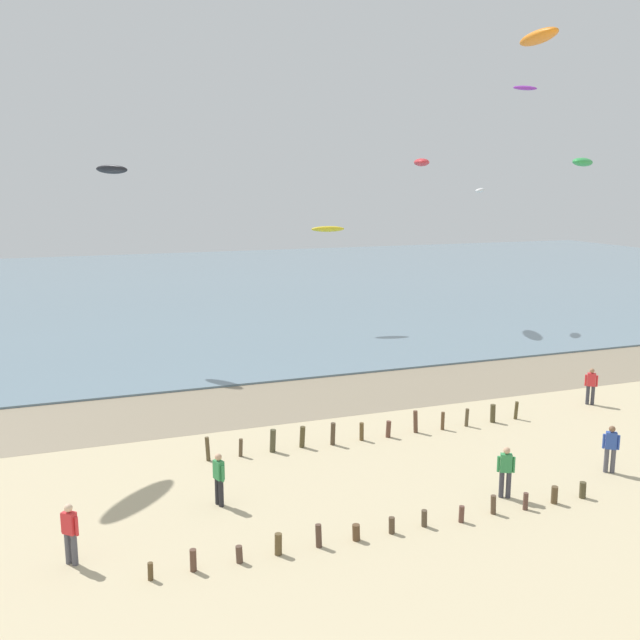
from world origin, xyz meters
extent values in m
cube|color=gray|center=(0.00, 24.18, 0.00)|extent=(120.00, 6.26, 0.01)
cube|color=slate|center=(0.00, 62.31, 0.05)|extent=(160.00, 70.00, 0.10)
cylinder|color=brown|center=(-3.81, 10.85, 0.24)|extent=(0.15, 0.14, 0.47)
cylinder|color=brown|center=(-2.71, 10.89, 0.31)|extent=(0.18, 0.19, 0.62)
cylinder|color=brown|center=(-1.48, 10.89, 0.23)|extent=(0.20, 0.19, 0.48)
cylinder|color=brown|center=(-0.38, 10.93, 0.30)|extent=(0.21, 0.21, 0.61)
cylinder|color=#503A2E|center=(0.80, 10.95, 0.33)|extent=(0.18, 0.20, 0.67)
cylinder|color=brown|center=(1.92, 10.93, 0.24)|extent=(0.23, 0.22, 0.48)
cylinder|color=#4F3E2D|center=(3.05, 10.95, 0.24)|extent=(0.18, 0.19, 0.49)
cylinder|color=#4D4030|center=(4.13, 10.99, 0.26)|extent=(0.19, 0.19, 0.53)
cylinder|color=brown|center=(5.31, 10.85, 0.25)|extent=(0.17, 0.16, 0.51)
cylinder|color=brown|center=(6.51, 10.98, 0.30)|extent=(0.19, 0.17, 0.60)
cylinder|color=brown|center=(7.62, 10.89, 0.27)|extent=(0.17, 0.17, 0.55)
cylinder|color=brown|center=(8.74, 10.93, 0.28)|extent=(0.23, 0.23, 0.59)
cylinder|color=#4A422B|center=(9.86, 10.95, 0.27)|extent=(0.22, 0.22, 0.54)
cylinder|color=brown|center=(-0.87, 18.19, 0.45)|extent=(0.19, 0.15, 0.91)
cylinder|color=brown|center=(0.36, 18.19, 0.34)|extent=(0.17, 0.15, 0.68)
cylinder|color=#4A4730|center=(1.61, 18.22, 0.44)|extent=(0.26, 0.22, 0.88)
cylinder|color=#4C4328|center=(2.80, 18.27, 0.42)|extent=(0.23, 0.24, 0.85)
cylinder|color=#4D3E2C|center=(4.00, 18.11, 0.44)|extent=(0.20, 0.21, 0.90)
cylinder|color=brown|center=(5.24, 18.18, 0.36)|extent=(0.18, 0.17, 0.72)
cylinder|color=brown|center=(6.39, 18.14, 0.33)|extent=(0.22, 0.20, 0.67)
cylinder|color=brown|center=(7.66, 18.25, 0.45)|extent=(0.20, 0.22, 0.92)
cylinder|color=brown|center=(8.87, 18.17, 0.37)|extent=(0.17, 0.18, 0.75)
cylinder|color=brown|center=(10.02, 18.18, 0.38)|extent=(0.17, 0.16, 0.76)
cylinder|color=#4B432A|center=(11.32, 18.24, 0.39)|extent=(0.22, 0.22, 0.78)
cylinder|color=brown|center=(12.50, 18.24, 0.39)|extent=(0.18, 0.18, 0.78)
cylinder|color=#4C4C56|center=(12.04, 12.35, 0.44)|extent=(0.16, 0.16, 0.88)
cylinder|color=#4C4C56|center=(12.22, 12.22, 0.44)|extent=(0.16, 0.16, 0.88)
cube|color=#2D4CA5|center=(12.13, 12.28, 1.18)|extent=(0.42, 0.39, 0.60)
sphere|color=brown|center=(12.13, 12.28, 1.60)|extent=(0.22, 0.22, 0.22)
cylinder|color=#2D4CA5|center=(11.94, 12.43, 1.13)|extent=(0.09, 0.09, 0.52)
cylinder|color=#2D4CA5|center=(12.33, 12.14, 1.13)|extent=(0.09, 0.09, 0.52)
cylinder|color=#383842|center=(16.83, 18.87, 0.44)|extent=(0.16, 0.16, 0.88)
cylinder|color=#383842|center=(17.01, 18.74, 0.44)|extent=(0.16, 0.16, 0.88)
cube|color=red|center=(16.92, 18.81, 1.18)|extent=(0.42, 0.39, 0.60)
sphere|color=#9E7051|center=(16.92, 18.81, 1.60)|extent=(0.22, 0.22, 0.22)
cylinder|color=red|center=(16.73, 18.95, 1.13)|extent=(0.09, 0.09, 0.52)
cylinder|color=red|center=(17.11, 18.66, 1.13)|extent=(0.09, 0.09, 0.52)
cylinder|color=#383842|center=(7.61, 11.79, 0.44)|extent=(0.16, 0.16, 0.88)
cylinder|color=#383842|center=(7.42, 11.89, 0.44)|extent=(0.16, 0.16, 0.88)
cube|color=#338C4C|center=(7.51, 11.84, 1.18)|extent=(0.42, 0.36, 0.60)
sphere|color=tan|center=(7.51, 11.84, 1.60)|extent=(0.22, 0.22, 0.22)
cylinder|color=#338C4C|center=(7.73, 11.73, 1.13)|extent=(0.09, 0.09, 0.52)
cylinder|color=#338C4C|center=(7.30, 11.96, 1.13)|extent=(0.09, 0.09, 0.52)
cylinder|color=#4C4C56|center=(-5.76, 12.43, 0.44)|extent=(0.16, 0.16, 0.88)
cylinder|color=#4C4C56|center=(-5.60, 12.28, 0.44)|extent=(0.16, 0.16, 0.88)
cube|color=red|center=(-5.68, 12.35, 1.18)|extent=(0.41, 0.41, 0.60)
sphere|color=beige|center=(-5.68, 12.35, 1.60)|extent=(0.22, 0.22, 0.22)
cylinder|color=red|center=(-5.86, 12.52, 1.13)|extent=(0.09, 0.09, 0.52)
cylinder|color=red|center=(-5.51, 12.19, 1.13)|extent=(0.09, 0.09, 0.52)
cylinder|color=#232328|center=(-1.21, 14.36, 0.44)|extent=(0.16, 0.16, 0.88)
cylinder|color=#232328|center=(-1.28, 14.57, 0.44)|extent=(0.16, 0.16, 0.88)
cube|color=#338C4C|center=(-1.24, 14.47, 1.18)|extent=(0.32, 0.41, 0.60)
sphere|color=tan|center=(-1.24, 14.47, 1.60)|extent=(0.22, 0.22, 0.22)
cylinder|color=#338C4C|center=(-1.17, 14.24, 1.13)|extent=(0.09, 0.09, 0.52)
cylinder|color=#338C4C|center=(-1.32, 14.69, 1.13)|extent=(0.09, 0.09, 0.52)
ellipsoid|color=orange|center=(15.85, 22.65, 16.59)|extent=(1.85, 3.59, 0.60)
ellipsoid|color=green|center=(25.24, 30.24, 11.28)|extent=(3.22, 2.89, 0.58)
ellipsoid|color=yellow|center=(11.69, 38.97, 6.94)|extent=(2.38, 1.21, 0.55)
ellipsoid|color=purple|center=(25.78, 37.27, 16.54)|extent=(1.92, 0.83, 0.45)
ellipsoid|color=white|center=(22.27, 36.96, 9.51)|extent=(1.70, 1.79, 0.42)
ellipsoid|color=black|center=(-2.56, 34.58, 10.73)|extent=(2.11, 2.45, 0.68)
ellipsoid|color=red|center=(18.88, 39.28, 11.45)|extent=(2.44, 3.50, 0.56)
camera|label=1|loc=(-5.41, -6.07, 9.95)|focal=39.61mm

